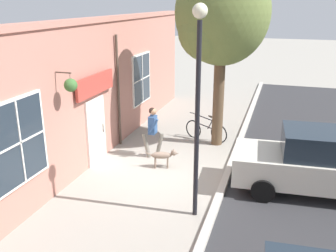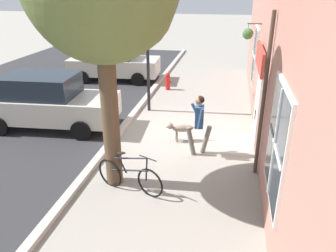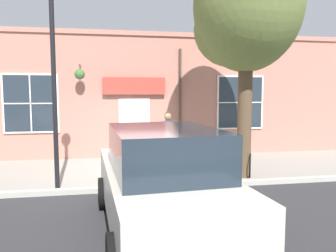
{
  "view_description": "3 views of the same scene",
  "coord_description": "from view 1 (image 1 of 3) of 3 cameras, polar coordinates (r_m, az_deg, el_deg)",
  "views": [
    {
      "loc": [
        3.34,
        -9.75,
        4.94
      ],
      "look_at": [
        0.17,
        0.32,
        1.4
      ],
      "focal_mm": 40.0,
      "sensor_mm": 36.0,
      "label": 1
    },
    {
      "loc": [
        -1.32,
        9.25,
        4.37
      ],
      "look_at": [
        0.03,
        2.29,
        1.29
      ],
      "focal_mm": 35.0,
      "sensor_mm": 36.0,
      "label": 2
    },
    {
      "loc": [
        9.56,
        -0.67,
        2.28
      ],
      "look_at": [
        -0.69,
        1.13,
        1.25
      ],
      "focal_mm": 35.0,
      "sensor_mm": 36.0,
      "label": 3
    }
  ],
  "objects": [
    {
      "name": "parked_car_mid_block",
      "position": [
        10.74,
        21.95,
        -5.13
      ],
      "size": [
        4.41,
        2.17,
        1.75
      ],
      "color": "beige",
      "rests_on": "ground_plane"
    },
    {
      "name": "ground_plane",
      "position": [
        11.43,
        -1.3,
        -7.09
      ],
      "size": [
        90.0,
        90.0,
        0.0
      ],
      "primitive_type": "plane",
      "color": "gray"
    },
    {
      "name": "dog_on_leash",
      "position": [
        11.61,
        -0.71,
        -4.5
      ],
      "size": [
        1.02,
        0.42,
        0.61
      ],
      "color": "#7F6B5B",
      "rests_on": "ground_plane"
    },
    {
      "name": "leaning_bicycle",
      "position": [
        13.97,
        5.79,
        -0.63
      ],
      "size": [
        1.67,
        0.56,
        1.01
      ],
      "color": "black",
      "rests_on": "ground_plane"
    },
    {
      "name": "street_lamp",
      "position": [
        8.18,
        4.61,
        6.19
      ],
      "size": [
        0.32,
        0.32,
        4.91
      ],
      "color": "black",
      "rests_on": "ground_plane"
    },
    {
      "name": "pedestrian_walking",
      "position": [
        12.2,
        -2.33,
        -0.24
      ],
      "size": [
        0.7,
        0.55,
        1.7
      ],
      "color": "#6B665B",
      "rests_on": "ground_plane"
    },
    {
      "name": "street_tree_by_curb",
      "position": [
        12.79,
        7.82,
        16.03
      ],
      "size": [
        3.13,
        2.81,
        6.29
      ],
      "color": "brown",
      "rests_on": "ground_plane"
    },
    {
      "name": "storefront_facade",
      "position": [
        11.61,
        -12.4,
        4.67
      ],
      "size": [
        0.95,
        18.0,
        4.47
      ],
      "color": "#B27566",
      "rests_on": "ground_plane"
    }
  ]
}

